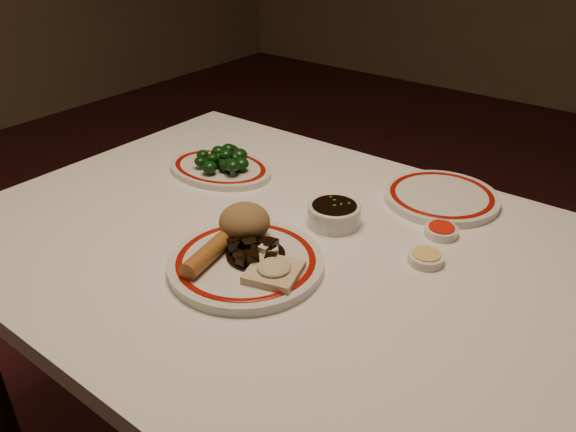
{
  "coord_description": "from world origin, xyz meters",
  "views": [
    {
      "loc": [
        0.58,
        -0.71,
        1.32
      ],
      "look_at": [
        0.02,
        0.01,
        0.8
      ],
      "focal_mm": 35.0,
      "sensor_mm": 36.0,
      "label": 1
    }
  ],
  "objects_px": {
    "broccoli_pile": "(224,158)",
    "soy_bowl": "(334,215)",
    "rice_mound": "(245,222)",
    "fried_wonton": "(274,270)",
    "spring_roll": "(207,255)",
    "broccoli_plate": "(220,169)",
    "dining_table": "(276,276)",
    "stirfry_heap": "(254,250)",
    "main_plate": "(246,263)"
  },
  "relations": [
    {
      "from": "stirfry_heap",
      "to": "rice_mound",
      "type": "bearing_deg",
      "value": 146.05
    },
    {
      "from": "broccoli_pile",
      "to": "soy_bowl",
      "type": "relative_size",
      "value": 1.31
    },
    {
      "from": "stirfry_heap",
      "to": "dining_table",
      "type": "bearing_deg",
      "value": 107.31
    },
    {
      "from": "dining_table",
      "to": "stirfry_heap",
      "type": "distance_m",
      "value": 0.16
    },
    {
      "from": "broccoli_plate",
      "to": "soy_bowl",
      "type": "distance_m",
      "value": 0.35
    },
    {
      "from": "broccoli_plate",
      "to": "soy_bowl",
      "type": "relative_size",
      "value": 2.65
    },
    {
      "from": "broccoli_plate",
      "to": "fried_wonton",
      "type": "bearing_deg",
      "value": -35.26
    },
    {
      "from": "main_plate",
      "to": "broccoli_plate",
      "type": "relative_size",
      "value": 1.21
    },
    {
      "from": "broccoli_pile",
      "to": "soy_bowl",
      "type": "distance_m",
      "value": 0.34
    },
    {
      "from": "fried_wonton",
      "to": "soy_bowl",
      "type": "relative_size",
      "value": 1.0
    },
    {
      "from": "stirfry_heap",
      "to": "soy_bowl",
      "type": "xyz_separation_m",
      "value": [
        0.03,
        0.2,
        -0.01
      ]
    },
    {
      "from": "rice_mound",
      "to": "fried_wonton",
      "type": "distance_m",
      "value": 0.13
    },
    {
      "from": "broccoli_pile",
      "to": "dining_table",
      "type": "bearing_deg",
      "value": -28.93
    },
    {
      "from": "soy_bowl",
      "to": "stirfry_heap",
      "type": "bearing_deg",
      "value": -99.07
    },
    {
      "from": "main_plate",
      "to": "dining_table",
      "type": "bearing_deg",
      "value": 102.52
    },
    {
      "from": "soy_bowl",
      "to": "broccoli_pile",
      "type": "bearing_deg",
      "value": 173.16
    },
    {
      "from": "spring_roll",
      "to": "broccoli_pile",
      "type": "xyz_separation_m",
      "value": [
        -0.25,
        0.31,
        0.0
      ]
    },
    {
      "from": "stirfry_heap",
      "to": "soy_bowl",
      "type": "relative_size",
      "value": 1.02
    },
    {
      "from": "main_plate",
      "to": "soy_bowl",
      "type": "relative_size",
      "value": 3.21
    },
    {
      "from": "rice_mound",
      "to": "fried_wonton",
      "type": "bearing_deg",
      "value": -27.38
    },
    {
      "from": "spring_roll",
      "to": "fried_wonton",
      "type": "height_order",
      "value": "spring_roll"
    },
    {
      "from": "spring_roll",
      "to": "broccoli_plate",
      "type": "height_order",
      "value": "spring_roll"
    },
    {
      "from": "dining_table",
      "to": "broccoli_pile",
      "type": "relative_size",
      "value": 8.75
    },
    {
      "from": "spring_roll",
      "to": "soy_bowl",
      "type": "bearing_deg",
      "value": 61.95
    },
    {
      "from": "broccoli_pile",
      "to": "soy_bowl",
      "type": "xyz_separation_m",
      "value": [
        0.33,
        -0.04,
        -0.02
      ]
    },
    {
      "from": "rice_mound",
      "to": "stirfry_heap",
      "type": "relative_size",
      "value": 0.88
    },
    {
      "from": "rice_mound",
      "to": "fried_wonton",
      "type": "relative_size",
      "value": 0.9
    },
    {
      "from": "spring_roll",
      "to": "broccoli_plate",
      "type": "bearing_deg",
      "value": 119.63
    },
    {
      "from": "broccoli_plate",
      "to": "main_plate",
      "type": "bearing_deg",
      "value": -40.0
    },
    {
      "from": "stirfry_heap",
      "to": "spring_roll",
      "type": "bearing_deg",
      "value": -127.71
    },
    {
      "from": "dining_table",
      "to": "fried_wonton",
      "type": "distance_m",
      "value": 0.19
    },
    {
      "from": "stirfry_heap",
      "to": "broccoli_plate",
      "type": "distance_m",
      "value": 0.4
    },
    {
      "from": "fried_wonton",
      "to": "stirfry_heap",
      "type": "relative_size",
      "value": 0.98
    },
    {
      "from": "rice_mound",
      "to": "broccoli_plate",
      "type": "relative_size",
      "value": 0.34
    },
    {
      "from": "rice_mound",
      "to": "stirfry_heap",
      "type": "bearing_deg",
      "value": -33.95
    },
    {
      "from": "dining_table",
      "to": "soy_bowl",
      "type": "relative_size",
      "value": 11.47
    },
    {
      "from": "rice_mound",
      "to": "fried_wonton",
      "type": "xyz_separation_m",
      "value": [
        0.12,
        -0.06,
        -0.02
      ]
    },
    {
      "from": "main_plate",
      "to": "spring_roll",
      "type": "distance_m",
      "value": 0.07
    },
    {
      "from": "rice_mound",
      "to": "broccoli_plate",
      "type": "xyz_separation_m",
      "value": [
        -0.26,
        0.21,
        -0.04
      ]
    },
    {
      "from": "rice_mound",
      "to": "soy_bowl",
      "type": "bearing_deg",
      "value": 63.31
    },
    {
      "from": "soy_bowl",
      "to": "rice_mound",
      "type": "bearing_deg",
      "value": -116.69
    },
    {
      "from": "fried_wonton",
      "to": "soy_bowl",
      "type": "distance_m",
      "value": 0.23
    },
    {
      "from": "rice_mound",
      "to": "broccoli_plate",
      "type": "bearing_deg",
      "value": 141.63
    },
    {
      "from": "dining_table",
      "to": "fried_wonton",
      "type": "height_order",
      "value": "fried_wonton"
    },
    {
      "from": "dining_table",
      "to": "broccoli_plate",
      "type": "bearing_deg",
      "value": 152.56
    },
    {
      "from": "rice_mound",
      "to": "soy_bowl",
      "type": "xyz_separation_m",
      "value": [
        0.08,
        0.17,
        -0.03
      ]
    },
    {
      "from": "broccoli_plate",
      "to": "soy_bowl",
      "type": "height_order",
      "value": "soy_bowl"
    },
    {
      "from": "spring_roll",
      "to": "broccoli_pile",
      "type": "height_order",
      "value": "broccoli_pile"
    },
    {
      "from": "dining_table",
      "to": "fried_wonton",
      "type": "xyz_separation_m",
      "value": [
        0.09,
        -0.12,
        0.12
      ]
    },
    {
      "from": "dining_table",
      "to": "rice_mound",
      "type": "xyz_separation_m",
      "value": [
        -0.02,
        -0.06,
        0.14
      ]
    }
  ]
}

